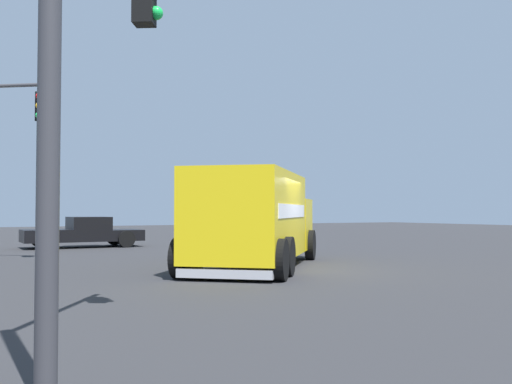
{
  "coord_description": "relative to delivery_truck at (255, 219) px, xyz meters",
  "views": [
    {
      "loc": [
        13.43,
        -8.43,
        1.65
      ],
      "look_at": [
        -1.71,
        0.03,
        2.23
      ],
      "focal_mm": 39.97,
      "sensor_mm": 36.0,
      "label": 1
    }
  ],
  "objects": [
    {
      "name": "ground_plane",
      "position": [
        1.02,
        0.37,
        -1.42
      ],
      "size": [
        100.0,
        100.0,
        0.0
      ],
      "primitive_type": "plane",
      "color": "#2B2B2D"
    },
    {
      "name": "traffic_light_secondary",
      "position": [
        8.25,
        -6.6,
        2.37
      ],
      "size": [
        3.14,
        2.09,
        5.81
      ],
      "color": "#38383D",
      "rests_on": "ground"
    },
    {
      "name": "delivery_truck",
      "position": [
        0.0,
        0.0,
        0.0
      ],
      "size": [
        7.36,
        6.91,
        2.71
      ],
      "color": "yellow",
      "rests_on": "ground"
    },
    {
      "name": "pickup_black",
      "position": [
        -11.93,
        -2.25,
        -0.69
      ],
      "size": [
        2.26,
        5.21,
        1.38
      ],
      "color": "black",
      "rests_on": "ground"
    }
  ]
}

